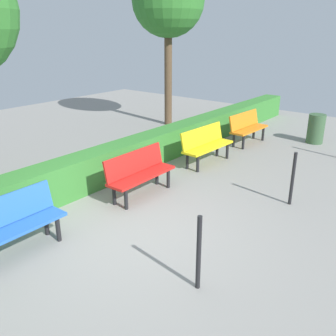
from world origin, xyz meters
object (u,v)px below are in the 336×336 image
object	(u,v)px
bench_yellow	(206,144)
trash_bin	(316,129)
tree_near	(168,1)
bench_orange	(247,127)
bench_red	(139,172)
bench_blue	(12,223)

from	to	relation	value
bench_yellow	trash_bin	world-z (taller)	bench_yellow
tree_near	bench_orange	bearing A→B (deg)	83.21
bench_red	trash_bin	bearing A→B (deg)	164.85
tree_near	trash_bin	distance (m)	5.80
bench_orange	bench_yellow	distance (m)	2.10
bench_red	bench_yellow	bearing A→B (deg)	179.78
bench_blue	tree_near	world-z (taller)	tree_near
bench_orange	tree_near	xyz separation A→B (m)	(-0.37, -3.11, 3.34)
bench_red	tree_near	size ratio (longest dim) A/B	0.31
tree_near	trash_bin	bearing A→B (deg)	100.67
bench_red	tree_near	xyz separation A→B (m)	(-4.80, -3.12, 3.34)
bench_orange	tree_near	distance (m)	4.58
bench_yellow	trash_bin	size ratio (longest dim) A/B	1.89
bench_orange	bench_yellow	world-z (taller)	same
bench_orange	trash_bin	world-z (taller)	bench_orange
bench_yellow	tree_near	world-z (taller)	tree_near
bench_orange	bench_blue	xyz separation A→B (m)	(7.00, -0.03, 0.00)
bench_yellow	trash_bin	xyz separation A→B (m)	(-3.33, 1.49, -0.07)
bench_yellow	bench_red	xyz separation A→B (m)	(2.33, 0.01, -0.00)
bench_orange	bench_red	xyz separation A→B (m)	(4.43, 0.01, 0.00)
bench_blue	trash_bin	distance (m)	8.38
bench_orange	bench_red	size ratio (longest dim) A/B	0.93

